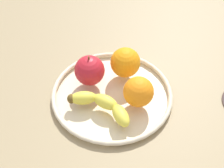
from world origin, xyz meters
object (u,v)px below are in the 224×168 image
object	(u,v)px
orange_back_right	(139,91)
fruit_bowl	(112,94)
banana	(101,105)
apple	(90,70)
orange_front_right	(125,62)

from	to	relation	value
orange_back_right	fruit_bowl	bearing A→B (deg)	2.55
banana	apple	size ratio (longest dim) A/B	2.11
banana	apple	distance (cm)	10.26
orange_back_right	orange_front_right	bearing A→B (deg)	-45.30
fruit_bowl	orange_back_right	xyz separation A→B (cm)	(-7.19, -0.32, 4.65)
fruit_bowl	apple	size ratio (longest dim) A/B	3.62
banana	orange_front_right	distance (cm)	14.01
fruit_bowl	banana	distance (cm)	6.66
fruit_bowl	banana	world-z (taller)	banana
banana	orange_back_right	size ratio (longest dim) A/B	2.42
banana	apple	xyz separation A→B (cm)	(7.16, -7.00, 2.25)
fruit_bowl	orange_back_right	bearing A→B (deg)	-177.45
orange_front_right	orange_back_right	world-z (taller)	orange_front_right
banana	apple	bearing A→B (deg)	-40.79
banana	orange_front_right	world-z (taller)	orange_front_right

